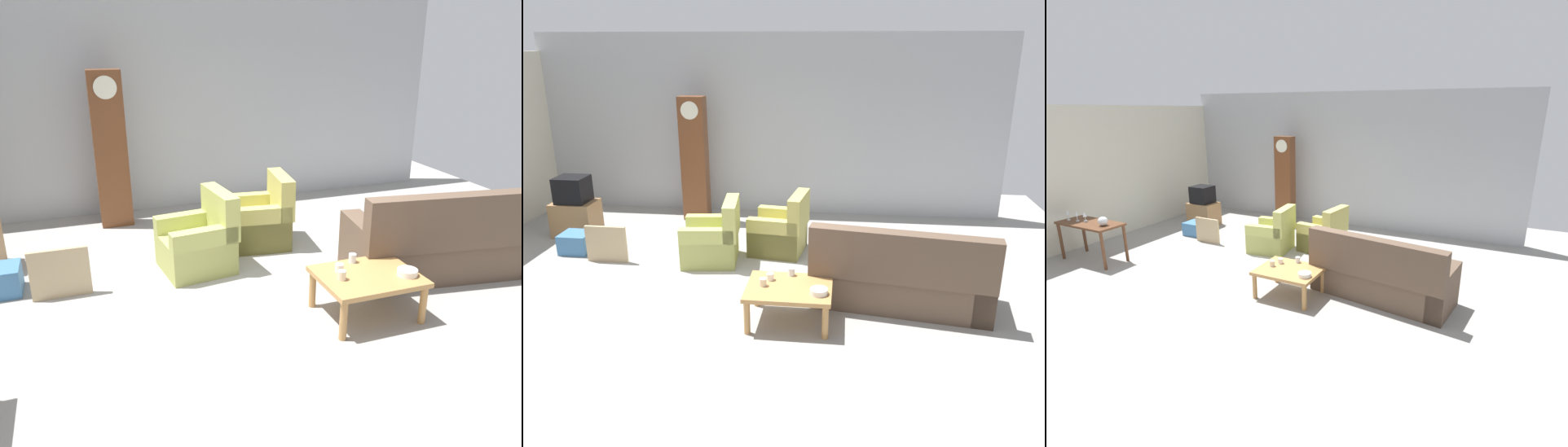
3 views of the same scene
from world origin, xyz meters
TOP-DOWN VIEW (x-y plane):
  - ground_plane at (0.00, 0.00)m, footprint 10.40×10.40m
  - garage_door_wall at (0.00, 3.60)m, footprint 8.40×0.16m
  - couch_floral at (2.13, 0.00)m, footprint 2.21×1.18m
  - armchair_olive_near at (-0.43, 1.07)m, footprint 0.88×0.85m
  - armchair_olive_far at (0.50, 1.55)m, footprint 0.88×0.85m
  - coffee_table_wood at (0.85, -0.54)m, footprint 0.96×0.76m
  - grandfather_clock at (-1.20, 2.95)m, footprint 0.44×0.30m
  - framed_picture_leaning at (-1.96, 0.86)m, footprint 0.60×0.05m
  - cup_white_porcelain at (0.61, -0.39)m, footprint 0.09×0.09m
  - cup_blue_rimmed at (0.84, -0.24)m, footprint 0.08×0.08m
  - cup_cream_tall at (0.55, -0.55)m, footprint 0.08×0.08m
  - bowl_white_stacked at (1.19, -0.68)m, footprint 0.19×0.19m

SIDE VIEW (x-z plane):
  - ground_plane at x=0.00m, z-range 0.00..0.00m
  - framed_picture_leaning at x=-1.96m, z-range 0.00..0.54m
  - armchair_olive_near at x=-0.43m, z-range -0.15..0.77m
  - armchair_olive_far at x=0.50m, z-range -0.15..0.77m
  - couch_floral at x=2.13m, z-range -0.16..0.88m
  - coffee_table_wood at x=0.85m, z-range 0.16..0.59m
  - bowl_white_stacked at x=1.19m, z-range 0.44..0.50m
  - cup_white_porcelain at x=0.61m, z-range 0.44..0.52m
  - cup_cream_tall at x=0.55m, z-range 0.44..0.53m
  - cup_blue_rimmed at x=0.84m, z-range 0.44..0.53m
  - grandfather_clock at x=-1.20m, z-range 0.01..2.17m
  - garage_door_wall at x=0.00m, z-range 0.00..3.20m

